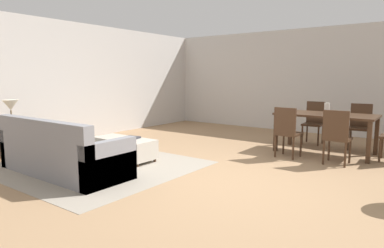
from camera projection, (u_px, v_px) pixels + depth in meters
name	position (u px, v px, depth m)	size (l,w,h in m)	color
ground_plane	(220.00, 180.00, 4.81)	(10.80, 10.80, 0.00)	#9E7A56
wall_back	(325.00, 81.00, 8.60)	(9.00, 0.12, 2.70)	beige
wall_left	(63.00, 82.00, 7.68)	(0.12, 11.00, 2.70)	beige
area_rug	(97.00, 165.00, 5.60)	(3.00, 2.80, 0.01)	gray
couch	(61.00, 155.00, 5.12)	(2.22, 0.87, 0.86)	gray
ottoman_table	(124.00, 147.00, 5.98)	(1.19, 0.51, 0.39)	#B7AD9E
side_table	(13.00, 136.00, 5.91)	(0.40, 0.40, 0.54)	olive
table_lamp	(11.00, 107.00, 5.83)	(0.26, 0.26, 0.52)	brown
dining_table	(326.00, 118.00, 6.46)	(1.78, 0.91, 0.76)	#422B1C
dining_chair_near_left	(287.00, 129.00, 6.09)	(0.42, 0.42, 0.92)	#422B1C
dining_chair_near_right	(337.00, 134.00, 5.59)	(0.40, 0.40, 0.92)	#422B1C
dining_chair_far_left	(314.00, 120.00, 7.41)	(0.41, 0.41, 0.92)	#422B1C
dining_chair_far_right	(360.00, 124.00, 6.83)	(0.43, 0.43, 0.92)	#422B1C
vase_centerpiece	(327.00, 108.00, 6.42)	(0.10, 0.10, 0.21)	silver
book_on_ottoman	(132.00, 137.00, 5.95)	(0.26, 0.20, 0.03)	#333338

